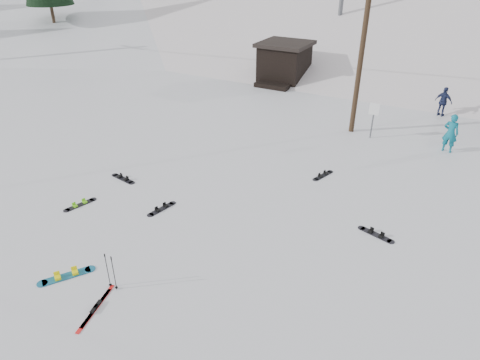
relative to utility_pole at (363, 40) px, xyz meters
The scene contains 17 objects.
ground 14.90m from the utility_pole, 98.13° to the right, with size 200.00×200.00×0.00m, color white.
ski_slope 44.31m from the utility_pole, 92.79° to the left, with size 60.00×75.00×45.00m, color silver.
ridge_left 53.35m from the utility_pole, 138.18° to the left, with size 34.00×85.00×38.00m, color white.
treeline_left 44.65m from the utility_pole, 144.16° to the left, with size 20.00×64.00×10.00m, color black, non-canonical shape.
utility_pole is the anchor object (origin of this frame).
trail_sign 3.60m from the utility_pole, 21.04° to the right, with size 0.50×0.09×1.85m.
lift_hut 10.40m from the utility_pole, 135.24° to the left, with size 3.40×4.10×2.75m.
hero_snowboard 16.51m from the utility_pole, 105.33° to the right, with size 1.05×1.45×0.12m.
hero_skis 16.65m from the utility_pole, 98.93° to the right, with size 0.56×1.79×0.09m.
ski_poles 15.73m from the utility_pole, 99.98° to the right, with size 0.32×0.09×1.18m.
board_scatter_a 12.93m from the utility_pole, 124.95° to the right, with size 1.37×0.45×0.10m.
board_scatter_b 12.57m from the utility_pole, 110.14° to the right, with size 0.46×1.31×0.09m.
board_scatter_c 14.80m from the utility_pole, 119.48° to the right, with size 0.52×1.30×0.09m.
board_scatter_d 10.45m from the utility_pole, 68.86° to the right, with size 1.31×0.56×0.10m.
board_scatter_f 7.24m from the utility_pole, 86.13° to the right, with size 0.55×1.25×0.09m.
skier_teal 6.02m from the utility_pole, ahead, with size 0.68×0.45×1.86m, color #0C667B.
skier_navy 7.25m from the utility_pole, 51.20° to the left, with size 0.98×0.41×1.67m, color #1C2447.
Camera 1 is at (7.05, -7.32, 8.66)m, focal length 32.00 mm.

